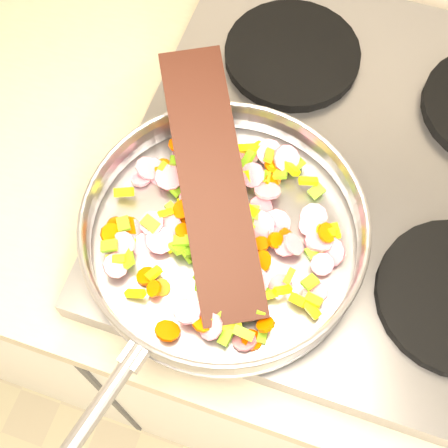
% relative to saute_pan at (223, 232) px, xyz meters
% --- Properties ---
extents(cooktop, '(0.60, 0.60, 0.04)m').
position_rel_saute_pan_xyz_m(cooktop, '(0.14, 0.17, -0.07)').
color(cooktop, '#939399').
rests_on(cooktop, counter_top).
extents(grate_fl, '(0.19, 0.19, 0.02)m').
position_rel_saute_pan_xyz_m(grate_fl, '(-0.00, 0.03, -0.04)').
color(grate_fl, black).
rests_on(grate_fl, cooktop).
extents(grate_bl, '(0.19, 0.19, 0.02)m').
position_rel_saute_pan_xyz_m(grate_bl, '(-0.00, 0.31, -0.04)').
color(grate_bl, black).
rests_on(grate_bl, cooktop).
extents(saute_pan, '(0.36, 0.53, 0.06)m').
position_rel_saute_pan_xyz_m(saute_pan, '(0.00, 0.00, 0.00)').
color(saute_pan, '#9E9EA5').
rests_on(saute_pan, grate_fl).
extents(vegetable_heap, '(0.29, 0.28, 0.05)m').
position_rel_saute_pan_xyz_m(vegetable_heap, '(-0.00, 0.01, -0.01)').
color(vegetable_heap, yellow).
rests_on(vegetable_heap, saute_pan).
extents(wooden_spatula, '(0.22, 0.31, 0.09)m').
position_rel_saute_pan_xyz_m(wooden_spatula, '(-0.03, 0.04, 0.03)').
color(wooden_spatula, black).
rests_on(wooden_spatula, saute_pan).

